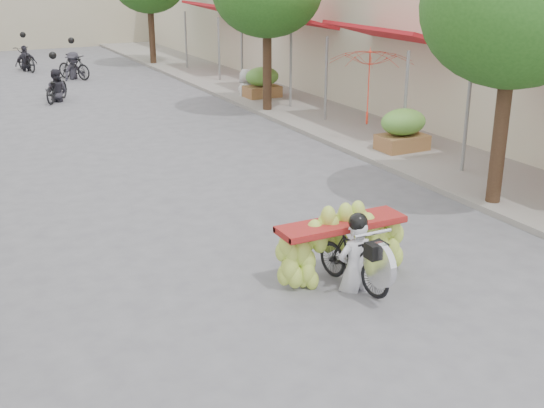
% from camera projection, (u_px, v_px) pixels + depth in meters
% --- Properties ---
extents(ground, '(120.00, 120.00, 0.00)m').
position_uv_depth(ground, '(389.00, 383.00, 7.83)').
color(ground, '#5D5D62').
rests_on(ground, ground).
extents(sidewalk_right, '(4.00, 60.00, 0.12)m').
position_uv_depth(sidewalk_right, '(296.00, 101.00, 23.40)').
color(sidewalk_right, gray).
rests_on(sidewalk_right, ground).
extents(shophouse_row_right, '(9.77, 40.00, 6.00)m').
position_uv_depth(shophouse_row_right, '(436.00, 10.00, 23.70)').
color(shophouse_row_right, beige).
rests_on(shophouse_row_right, ground).
extents(street_tree_near, '(3.40, 3.40, 5.25)m').
position_uv_depth(street_tree_near, '(514.00, 9.00, 12.22)').
color(street_tree_near, '#3A2719').
rests_on(street_tree_near, ground).
extents(produce_crate_mid, '(1.20, 0.88, 1.16)m').
position_uv_depth(produce_crate_mid, '(403.00, 127.00, 16.96)').
color(produce_crate_mid, brown).
rests_on(produce_crate_mid, ground).
extents(produce_crate_far, '(1.20, 0.88, 1.16)m').
position_uv_depth(produce_crate_far, '(262.00, 80.00, 23.68)').
color(produce_crate_far, brown).
rests_on(produce_crate_far, ground).
extents(banana_motorbike, '(2.20, 1.76, 1.99)m').
position_uv_depth(banana_motorbike, '(348.00, 241.00, 10.07)').
color(banana_motorbike, black).
rests_on(banana_motorbike, ground).
extents(market_umbrella, '(2.44, 2.44, 1.97)m').
position_uv_depth(market_umbrella, '(372.00, 47.00, 16.93)').
color(market_umbrella, red).
rests_on(market_umbrella, ground).
extents(pedestrian, '(1.04, 0.93, 1.81)m').
position_uv_depth(pedestrian, '(246.00, 69.00, 24.02)').
color(pedestrian, silver).
rests_on(pedestrian, ground).
extents(bg_motorbike_a, '(1.43, 1.83, 1.95)m').
position_uv_depth(bg_motorbike_a, '(55.00, 80.00, 23.50)').
color(bg_motorbike_a, black).
rests_on(bg_motorbike_a, ground).
extents(bg_motorbike_b, '(1.39, 1.75, 1.95)m').
position_uv_depth(bg_motorbike_b, '(73.00, 59.00, 27.89)').
color(bg_motorbike_b, black).
rests_on(bg_motorbike_b, ground).
extents(bg_motorbike_c, '(1.06, 1.89, 1.95)m').
position_uv_depth(bg_motorbike_c, '(25.00, 54.00, 30.07)').
color(bg_motorbike_c, black).
rests_on(bg_motorbike_c, ground).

